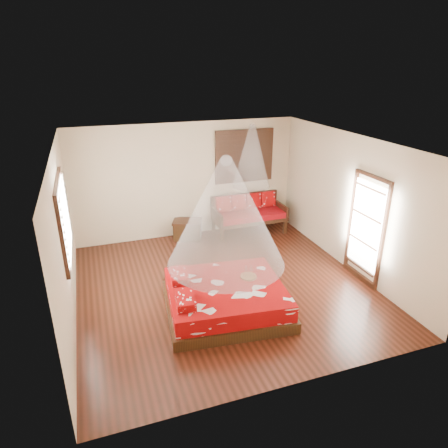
{
  "coord_description": "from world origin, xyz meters",
  "views": [
    {
      "loc": [
        -2.22,
        -6.43,
        4.11
      ],
      "look_at": [
        0.14,
        0.39,
        1.15
      ],
      "focal_mm": 32.0,
      "sensor_mm": 36.0,
      "label": 1
    }
  ],
  "objects": [
    {
      "name": "bed",
      "position": [
        -0.25,
        -0.79,
        0.25
      ],
      "size": [
        2.25,
        2.08,
        0.64
      ],
      "rotation": [
        0.0,
        0.0,
        -0.11
      ],
      "color": "black",
      "rests_on": "floor"
    },
    {
      "name": "room",
      "position": [
        0.0,
        0.0,
        1.4
      ],
      "size": [
        5.54,
        5.54,
        2.84
      ],
      "color": "black",
      "rests_on": "ground"
    },
    {
      "name": "storage_chest",
      "position": [
        -0.1,
        2.45,
        0.24
      ],
      "size": [
        0.83,
        0.72,
        0.48
      ],
      "rotation": [
        0.0,
        0.0,
        -0.38
      ],
      "color": "black",
      "rests_on": "floor"
    },
    {
      "name": "daybed",
      "position": [
        1.49,
        2.38,
        0.52
      ],
      "size": [
        1.82,
        0.81,
        0.95
      ],
      "color": "black",
      "rests_on": "floor"
    },
    {
      "name": "window_left",
      "position": [
        -2.71,
        0.2,
        1.7
      ],
      "size": [
        0.1,
        1.74,
        1.34
      ],
      "color": "black",
      "rests_on": "wall_left"
    },
    {
      "name": "glazed_door",
      "position": [
        2.72,
        -0.6,
        1.07
      ],
      "size": [
        0.08,
        1.02,
        2.16
      ],
      "color": "black",
      "rests_on": "floor"
    },
    {
      "name": "mosquito_net_main",
      "position": [
        -0.23,
        -0.79,
        1.85
      ],
      "size": [
        1.97,
        1.97,
        1.8
      ],
      "primitive_type": "cone",
      "color": "white",
      "rests_on": "ceiling"
    },
    {
      "name": "wine_tray",
      "position": [
        0.25,
        -0.64,
        0.56
      ],
      "size": [
        0.3,
        0.3,
        0.23
      ],
      "rotation": [
        0.0,
        0.0,
        -0.17
      ],
      "color": "brown",
      "rests_on": "bed"
    },
    {
      "name": "mosquito_net_daybed",
      "position": [
        1.49,
        2.25,
        2.0
      ],
      "size": [
        0.91,
        0.91,
        1.5
      ],
      "primitive_type": "cone",
      "color": "white",
      "rests_on": "ceiling"
    },
    {
      "name": "shutter_panel",
      "position": [
        1.49,
        2.72,
        1.9
      ],
      "size": [
        1.52,
        0.06,
        1.32
      ],
      "color": "black",
      "rests_on": "wall_back"
    }
  ]
}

